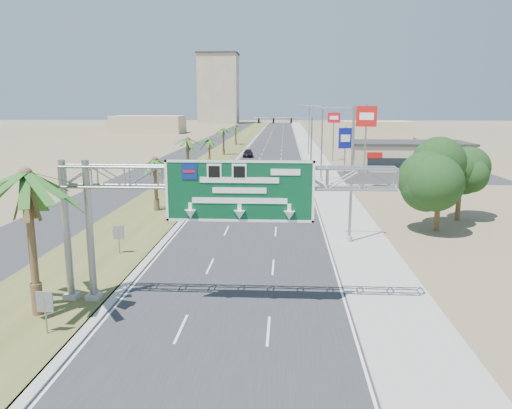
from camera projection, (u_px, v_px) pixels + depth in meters
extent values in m
cube|color=#28282B|center=(274.00, 145.00, 123.50)|extent=(12.00, 300.00, 0.02)
cube|color=#9E9B93|center=(308.00, 145.00, 123.01)|extent=(4.00, 300.00, 0.10)
cube|color=#4B5626|center=(234.00, 145.00, 124.05)|extent=(7.00, 300.00, 0.12)
cube|color=#28282B|center=(206.00, 145.00, 124.45)|extent=(8.00, 300.00, 0.02)
cylinder|color=gray|center=(90.00, 233.00, 25.32)|extent=(0.36, 0.36, 7.40)
cylinder|color=gray|center=(67.00, 232.00, 25.39)|extent=(0.36, 0.36, 7.40)
cube|color=#9E9B93|center=(94.00, 297.00, 26.02)|extent=(0.70, 0.70, 0.40)
cube|color=#9E9B93|center=(72.00, 297.00, 26.08)|extent=(0.70, 0.70, 0.40)
cube|color=#074424|center=(240.00, 191.00, 23.96)|extent=(7.20, 0.12, 3.00)
cube|color=navy|center=(189.00, 171.00, 23.83)|extent=(0.75, 0.03, 0.75)
cone|color=white|center=(240.00, 215.00, 24.11)|extent=(0.56, 0.56, 0.45)
cylinder|color=brown|center=(32.00, 247.00, 23.52)|extent=(0.36, 0.36, 7.00)
cylinder|color=brown|center=(37.00, 300.00, 24.05)|extent=(0.54, 0.54, 1.68)
cylinder|color=brown|center=(156.00, 186.00, 47.22)|extent=(0.36, 0.36, 5.00)
cylinder|color=brown|center=(157.00, 205.00, 47.59)|extent=(0.54, 0.54, 1.20)
cylinder|color=brown|center=(188.00, 162.00, 62.79)|extent=(0.36, 0.36, 5.80)
cylinder|color=brown|center=(189.00, 179.00, 63.23)|extent=(0.54, 0.54, 1.39)
cylinder|color=brown|center=(209.00, 153.00, 80.53)|extent=(0.36, 0.36, 4.50)
cylinder|color=brown|center=(210.00, 164.00, 80.87)|extent=(0.54, 0.54, 1.08)
cylinder|color=brown|center=(224.00, 142.00, 99.06)|extent=(0.36, 0.36, 5.20)
cylinder|color=brown|center=(224.00, 152.00, 99.45)|extent=(0.54, 0.54, 1.25)
cylinder|color=brown|center=(236.00, 135.00, 123.56)|extent=(0.36, 0.36, 4.80)
cylinder|color=brown|center=(236.00, 143.00, 123.92)|extent=(0.54, 0.54, 1.15)
cylinder|color=gray|center=(352.00, 176.00, 35.98)|extent=(0.20, 0.20, 10.00)
cylinder|color=gray|center=(334.00, 108.00, 35.10)|extent=(2.80, 0.12, 0.12)
cube|color=slate|center=(314.00, 109.00, 35.19)|extent=(0.50, 0.22, 0.18)
cylinder|color=#9E9B93|center=(349.00, 240.00, 36.92)|extent=(0.44, 0.44, 0.50)
cylinder|color=gray|center=(322.00, 144.00, 65.33)|extent=(0.20, 0.20, 10.00)
cylinder|color=gray|center=(312.00, 106.00, 64.45)|extent=(2.80, 0.12, 0.12)
cube|color=slate|center=(301.00, 107.00, 64.55)|extent=(0.50, 0.22, 0.18)
cylinder|color=#9E9B93|center=(321.00, 179.00, 66.28)|extent=(0.44, 0.44, 0.50)
cylinder|color=gray|center=(309.00, 130.00, 100.56)|extent=(0.20, 0.20, 10.00)
cylinder|color=gray|center=(302.00, 105.00, 99.68)|extent=(2.80, 0.12, 0.12)
cube|color=slate|center=(295.00, 106.00, 99.77)|extent=(0.50, 0.22, 0.18)
cylinder|color=#9E9B93|center=(308.00, 153.00, 101.50)|extent=(0.44, 0.44, 0.50)
cylinder|color=gray|center=(311.00, 140.00, 85.12)|extent=(0.28, 0.28, 8.00)
cylinder|color=gray|center=(282.00, 118.00, 84.67)|extent=(10.00, 0.18, 0.18)
cube|color=black|center=(291.00, 121.00, 84.47)|extent=(0.32, 0.18, 0.95)
cube|color=black|center=(273.00, 121.00, 84.63)|extent=(0.32, 0.18, 0.95)
cube|color=black|center=(259.00, 121.00, 84.77)|extent=(0.32, 0.18, 0.95)
sphere|color=red|center=(291.00, 119.00, 84.29)|extent=(0.22, 0.22, 0.22)
imported|color=black|center=(312.00, 122.00, 84.52)|extent=(0.16, 0.16, 0.60)
cylinder|color=#9E9B93|center=(311.00, 162.00, 85.85)|extent=(0.56, 0.56, 0.60)
cube|color=#C6B286|center=(407.00, 156.00, 78.81)|extent=(18.00, 10.00, 4.00)
cylinder|color=brown|center=(438.00, 207.00, 40.08)|extent=(0.44, 0.44, 3.90)
sphere|color=black|center=(440.00, 175.00, 39.56)|extent=(4.50, 4.50, 4.50)
cylinder|color=brown|center=(458.00, 202.00, 43.88)|extent=(0.44, 0.44, 3.30)
sphere|color=black|center=(461.00, 177.00, 43.45)|extent=(3.50, 3.50, 3.50)
cylinder|color=gray|center=(46.00, 317.00, 22.00)|extent=(0.08, 0.08, 1.80)
cube|color=slate|center=(45.00, 302.00, 21.86)|extent=(0.75, 0.06, 0.95)
cylinder|color=gray|center=(119.00, 242.00, 33.78)|extent=(0.08, 0.08, 1.80)
cube|color=slate|center=(118.00, 232.00, 33.64)|extent=(0.75, 0.06, 0.95)
cube|color=gray|center=(219.00, 89.00, 258.81)|extent=(20.00, 16.00, 35.00)
cube|color=#C6B286|center=(149.00, 124.00, 174.36)|extent=(24.00, 14.00, 6.00)
cube|color=#C6B286|center=(375.00, 129.00, 150.67)|extent=(20.00, 12.00, 5.00)
imported|color=black|center=(222.00, 191.00, 54.45)|extent=(2.07, 4.82, 1.62)
imported|color=#671809|center=(261.00, 185.00, 58.78)|extent=(1.70, 4.44, 1.44)
imported|color=gray|center=(300.00, 167.00, 75.56)|extent=(2.99, 5.53, 1.47)
imported|color=black|center=(248.00, 154.00, 95.97)|extent=(2.14, 4.79, 1.36)
cylinder|color=gray|center=(365.00, 147.00, 59.16)|extent=(0.20, 0.20, 10.07)
cube|color=red|center=(366.00, 116.00, 58.44)|extent=(2.34, 1.17, 2.40)
cube|color=white|center=(367.00, 116.00, 58.26)|extent=(1.58, 0.66, 0.84)
cylinder|color=gray|center=(345.00, 150.00, 73.62)|extent=(0.20, 0.20, 6.85)
cube|color=navy|center=(345.00, 138.00, 73.28)|extent=(2.02, 0.72, 3.00)
cube|color=white|center=(345.00, 138.00, 73.10)|extent=(1.38, 0.33, 1.05)
cylinder|color=gray|center=(333.00, 136.00, 89.28)|extent=(0.20, 0.20, 8.78)
cube|color=red|center=(334.00, 118.00, 88.63)|extent=(2.14, 1.13, 1.80)
cube|color=white|center=(334.00, 118.00, 88.45)|extent=(1.44, 0.63, 0.63)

